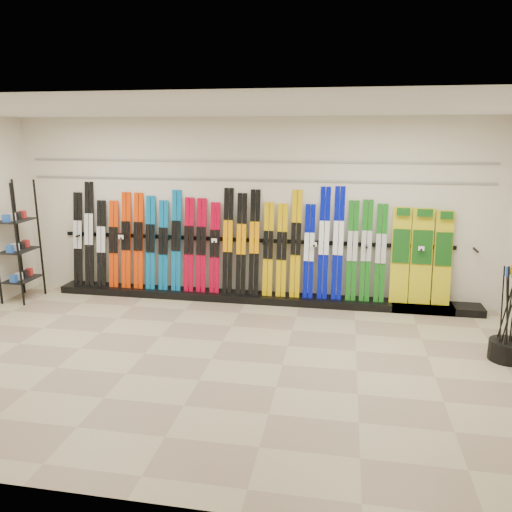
# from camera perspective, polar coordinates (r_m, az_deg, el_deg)

# --- Properties ---
(floor) EXTENTS (8.00, 8.00, 0.00)m
(floor) POSITION_cam_1_polar(r_m,az_deg,el_deg) (6.38, -5.07, -11.65)
(floor) COLOR gray
(floor) RESTS_ON ground
(back_wall) EXTENTS (8.00, 0.00, 8.00)m
(back_wall) POSITION_cam_1_polar(r_m,az_deg,el_deg) (8.28, -0.78, 5.26)
(back_wall) COLOR beige
(back_wall) RESTS_ON floor
(ceiling) EXTENTS (8.00, 8.00, 0.00)m
(ceiling) POSITION_cam_1_polar(r_m,az_deg,el_deg) (5.76, -5.73, 16.37)
(ceiling) COLOR silver
(ceiling) RESTS_ON back_wall
(ski_rack_base) EXTENTS (8.00, 0.40, 0.12)m
(ski_rack_base) POSITION_cam_1_polar(r_m,az_deg,el_deg) (8.38, 0.49, -4.79)
(ski_rack_base) COLOR black
(ski_rack_base) RESTS_ON floor
(skis) EXTENTS (5.36, 0.29, 1.81)m
(skis) POSITION_cam_1_polar(r_m,az_deg,el_deg) (8.34, -3.91, 1.32)
(skis) COLOR black
(skis) RESTS_ON ski_rack_base
(snowboards) EXTENTS (0.92, 0.23, 1.51)m
(snowboards) POSITION_cam_1_polar(r_m,az_deg,el_deg) (8.21, 18.33, -0.06)
(snowboards) COLOR gold
(snowboards) RESTS_ON ski_rack_base
(accessory_rack) EXTENTS (0.40, 0.60, 1.99)m
(accessory_rack) POSITION_cam_1_polar(r_m,az_deg,el_deg) (9.14, -25.56, 1.51)
(accessory_rack) COLOR black
(accessory_rack) RESTS_ON floor
(pole_bin) EXTENTS (0.42, 0.42, 0.25)m
(pole_bin) POSITION_cam_1_polar(r_m,az_deg,el_deg) (7.01, 26.68, -9.62)
(pole_bin) COLOR black
(pole_bin) RESTS_ON floor
(ski_poles) EXTENTS (0.21, 0.27, 1.18)m
(ski_poles) POSITION_cam_1_polar(r_m,az_deg,el_deg) (6.82, 26.87, -5.90)
(ski_poles) COLOR black
(ski_poles) RESTS_ON pole_bin
(slatwall_rail_0) EXTENTS (7.60, 0.02, 0.03)m
(slatwall_rail_0) POSITION_cam_1_polar(r_m,az_deg,el_deg) (8.21, -0.81, 8.69)
(slatwall_rail_0) COLOR gray
(slatwall_rail_0) RESTS_ON back_wall
(slatwall_rail_1) EXTENTS (7.60, 0.02, 0.03)m
(slatwall_rail_1) POSITION_cam_1_polar(r_m,az_deg,el_deg) (8.18, -0.82, 10.78)
(slatwall_rail_1) COLOR gray
(slatwall_rail_1) RESTS_ON back_wall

